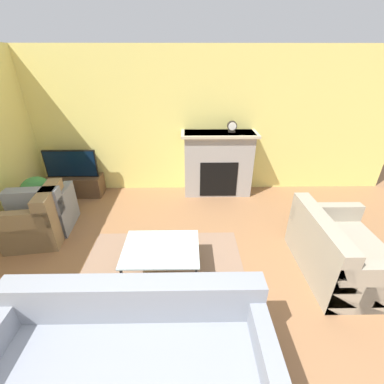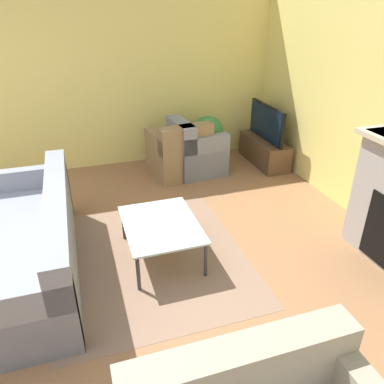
# 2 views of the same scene
# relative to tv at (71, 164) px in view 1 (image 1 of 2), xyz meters

# --- Properties ---
(wall_back) EXTENTS (8.56, 0.06, 2.70)m
(wall_back) POSITION_rel_tv_xyz_m (2.07, 0.31, 0.68)
(wall_back) COLOR #EADB72
(wall_back) RESTS_ON ground_plane
(area_rug) EXTENTS (2.14, 1.92, 0.00)m
(area_rug) POSITION_rel_tv_xyz_m (1.92, -2.30, -0.67)
(area_rug) COLOR #896B56
(area_rug) RESTS_ON ground_plane
(fireplace) EXTENTS (1.42, 0.51, 1.25)m
(fireplace) POSITION_rel_tv_xyz_m (2.85, 0.05, -0.02)
(fireplace) COLOR #9E9993
(fireplace) RESTS_ON ground_plane
(tv_stand) EXTENTS (1.05, 0.39, 0.40)m
(tv_stand) POSITION_rel_tv_xyz_m (0.00, 0.00, -0.47)
(tv_stand) COLOR brown
(tv_stand) RESTS_ON ground_plane
(tv) EXTENTS (0.99, 0.06, 0.54)m
(tv) POSITION_rel_tv_xyz_m (0.00, 0.00, 0.00)
(tv) COLOR black
(tv) RESTS_ON tv_stand
(couch_sectional) EXTENTS (2.25, 0.86, 0.82)m
(couch_sectional) POSITION_rel_tv_xyz_m (1.79, -3.38, -0.38)
(couch_sectional) COLOR gray
(couch_sectional) RESTS_ON ground_plane
(couch_loveseat) EXTENTS (0.97, 1.31, 0.82)m
(couch_loveseat) POSITION_rel_tv_xyz_m (4.18, -2.18, -0.38)
(couch_loveseat) COLOR #9E937F
(couch_loveseat) RESTS_ON ground_plane
(armchair_by_window) EXTENTS (0.85, 0.88, 0.82)m
(armchair_by_window) POSITION_rel_tv_xyz_m (-0.00, -1.41, -0.37)
(armchair_by_window) COLOR #8C704C
(armchair_by_window) RESTS_ON ground_plane
(armchair_accent) EXTENTS (0.80, 0.77, 0.82)m
(armchair_accent) POSITION_rel_tv_xyz_m (-0.02, -1.16, -0.36)
(armchair_accent) COLOR gray
(armchair_accent) RESTS_ON ground_plane
(coffee_table) EXTENTS (0.94, 0.72, 0.39)m
(coffee_table) POSITION_rel_tv_xyz_m (1.92, -2.16, -0.31)
(coffee_table) COLOR #333338
(coffee_table) RESTS_ON ground_plane
(potted_plant) EXTENTS (0.50, 0.50, 0.78)m
(potted_plant) POSITION_rel_tv_xyz_m (-0.23, -0.89, -0.18)
(potted_plant) COLOR #47474C
(potted_plant) RESTS_ON ground_plane
(mantel_clock) EXTENTS (0.18, 0.07, 0.21)m
(mantel_clock) POSITION_rel_tv_xyz_m (3.07, 0.05, 0.69)
(mantel_clock) COLOR #28231E
(mantel_clock) RESTS_ON fireplace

